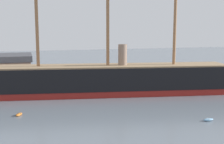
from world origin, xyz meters
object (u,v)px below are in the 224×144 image
object	(u,v)px
tall_ship	(108,79)
motorboat_distant_centre	(85,80)
dinghy_mid_right	(208,120)
dinghy_alongside_bow	(19,114)

from	to	relation	value
tall_ship	motorboat_distant_centre	size ratio (longest dim) A/B	19.07
tall_ship	dinghy_mid_right	xyz separation A→B (m)	(11.09, -25.43, -3.56)
dinghy_mid_right	motorboat_distant_centre	bearing A→B (deg)	106.91
tall_ship	dinghy_alongside_bow	distance (m)	24.55
dinghy_mid_right	motorboat_distant_centre	distance (m)	45.07
dinghy_mid_right	dinghy_alongside_bow	size ratio (longest dim) A/B	0.95
dinghy_mid_right	motorboat_distant_centre	world-z (taller)	motorboat_distant_centre
tall_ship	motorboat_distant_centre	xyz separation A→B (m)	(-2.02, 17.70, -3.28)
dinghy_mid_right	motorboat_distant_centre	xyz separation A→B (m)	(-13.11, 43.12, 0.29)
dinghy_mid_right	dinghy_alongside_bow	bearing A→B (deg)	158.05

